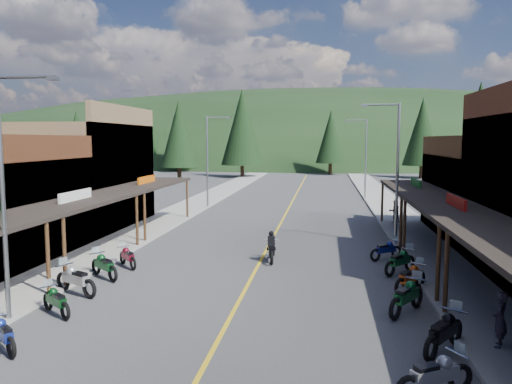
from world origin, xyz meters
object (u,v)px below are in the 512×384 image
at_px(shop_west_3, 75,176).
at_px(bike_west_6, 76,278).
at_px(pine_7, 149,133).
at_px(bike_west_4, 3,333).
at_px(pine_0, 77,137).
at_px(bike_west_7, 104,264).
at_px(streetlight_1, 209,157).
at_px(bike_east_6, 407,295).
at_px(bike_east_5, 444,330).
at_px(pedestrian_east_b, 395,211).
at_px(shop_east_3, 501,197).
at_px(bike_west_8, 128,256).
at_px(pine_1, 179,133).
at_px(pedestrian_east_a, 500,319).
at_px(pine_8, 125,140).
at_px(pine_5, 505,128).
at_px(bike_east_7, 411,276).
at_px(pine_3, 331,137).
at_px(bike_east_9, 386,249).
at_px(pine_10, 179,134).
at_px(bike_west_5, 56,300).
at_px(bike_east_4, 435,373).
at_px(pine_4, 422,132).
at_px(streetlight_3, 364,155).
at_px(streetlight_0, 6,187).
at_px(streetlight_2, 395,167).
at_px(pine_2, 242,127).
at_px(pine_9, 496,136).
at_px(bike_east_8, 400,260).
at_px(rider_on_bike, 272,249).

relative_size(shop_west_3, bike_west_6, 4.67).
xyz_separation_m(pine_7, bike_west_4, (26.13, -84.05, -6.70)).
distance_m(pine_0, bike_west_7, 71.34).
bearing_deg(streetlight_1, pine_0, 129.56).
bearing_deg(bike_east_6, shop_west_3, 177.49).
xyz_separation_m(bike_east_5, bike_east_6, (-0.53, 3.12, 0.01)).
relative_size(bike_west_6, pedestrian_east_b, 1.45).
height_order(shop_east_3, bike_west_7, shop_east_3).
bearing_deg(bike_east_5, pedestrian_east_b, 121.99).
bearing_deg(bike_west_8, pine_1, 62.29).
bearing_deg(pedestrian_east_a, pine_8, -125.39).
height_order(streetlight_1, bike_west_7, streetlight_1).
bearing_deg(bike_east_6, pine_5, 103.67).
relative_size(pine_1, bike_east_7, 5.76).
xyz_separation_m(pine_3, bike_east_9, (2.17, -61.50, -5.92)).
height_order(bike_west_7, bike_east_5, bike_east_5).
bearing_deg(bike_east_5, pine_0, 160.20).
relative_size(pine_10, bike_west_5, 5.98).
height_order(pine_7, bike_west_4, pine_7).
bearing_deg(bike_east_4, pine_1, 170.91).
height_order(pine_8, bike_west_4, pine_8).
height_order(pine_4, bike_west_5, pine_4).
bearing_deg(streetlight_1, streetlight_3, 29.91).
bearing_deg(bike_west_6, bike_east_6, -64.60).
bearing_deg(pine_0, streetlight_1, -50.44).
distance_m(streetlight_0, pedestrian_east_a, 15.40).
xyz_separation_m(streetlight_2, bike_east_5, (-0.48, -14.47, -3.81)).
height_order(bike_east_4, bike_east_9, bike_east_4).
relative_size(pine_4, bike_east_9, 6.40).
bearing_deg(pine_5, pine_2, -162.35).
bearing_deg(streetlight_2, pine_9, 65.26).
bearing_deg(bike_east_8, shop_west_3, -164.17).
xyz_separation_m(pine_0, bike_east_6, (45.94, -65.35, -5.81)).
height_order(bike_west_4, bike_east_5, bike_east_5).
bearing_deg(pine_2, bike_east_5, -75.67).
bearing_deg(bike_west_4, bike_east_4, -56.25).
height_order(pine_5, rider_on_bike, pine_5).
bearing_deg(pine_9, bike_east_5, -108.81).
bearing_deg(pine_5, pedestrian_east_a, -108.37).
height_order(pine_7, pine_9, pine_7).
height_order(bike_west_5, bike_east_7, bike_east_7).
relative_size(bike_east_5, bike_east_8, 1.04).
height_order(shop_east_3, pine_0, pine_0).
bearing_deg(bike_east_8, pine_3, 132.89).
bearing_deg(bike_west_7, pine_8, 60.10).
bearing_deg(pine_5, pine_10, -157.07).
relative_size(pine_0, pine_1, 0.88).
bearing_deg(pine_10, streetlight_1, -68.47).
relative_size(bike_west_7, bike_east_8, 0.99).
distance_m(bike_west_6, bike_west_8, 4.30).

